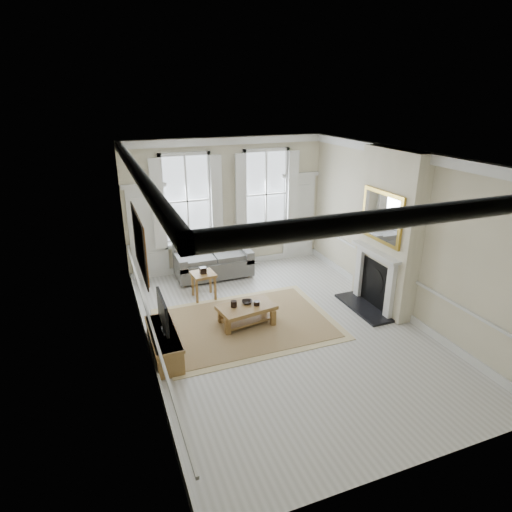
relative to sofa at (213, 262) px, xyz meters
name	(u,v)px	position (x,y,z in m)	size (l,w,h in m)	color
floor	(283,330)	(0.57, -3.11, -0.36)	(7.20, 7.20, 0.00)	#B7B5AD
ceiling	(288,156)	(0.57, -3.11, 3.04)	(7.20, 7.20, 0.00)	white
back_wall	(227,205)	(0.57, 0.49, 1.34)	(5.20, 5.20, 0.00)	beige
left_wall	(141,269)	(-2.03, -3.11, 1.34)	(7.20, 7.20, 0.00)	beige
right_wall	(401,234)	(3.17, -3.11, 1.34)	(7.20, 7.20, 0.00)	beige
window_left	(187,201)	(-0.48, 0.44, 1.54)	(1.26, 0.20, 2.20)	#B2BCC6
window_right	(266,194)	(1.62, 0.44, 1.54)	(1.26, 0.20, 2.20)	#B2BCC6
door_left	(148,234)	(-1.48, 0.45, 0.79)	(0.90, 0.08, 2.30)	silver
door_right	(299,218)	(2.62, 0.45, 0.79)	(0.90, 0.08, 2.30)	silver
painting	(139,243)	(-1.99, -2.81, 1.69)	(0.05, 1.66, 1.06)	#BC6C20
chimney_breast	(388,232)	(2.99, -2.91, 1.34)	(0.35, 1.70, 3.38)	beige
hearth	(363,308)	(2.57, -2.91, -0.34)	(0.55, 1.50, 0.05)	black
fireplace	(374,276)	(2.77, -2.91, 0.37)	(0.21, 1.45, 1.33)	silver
mirror	(381,217)	(2.78, -2.91, 1.69)	(0.06, 1.26, 1.06)	gold
sofa	(213,262)	(0.00, 0.00, 0.00)	(1.88, 0.92, 0.87)	#585856
side_table	(203,278)	(-0.54, -1.15, 0.14)	(0.54, 0.54, 0.61)	brown
rug	(247,323)	(-0.04, -2.62, -0.35)	(3.50, 2.60, 0.02)	#937B4C
coffee_table	(247,309)	(-0.04, -2.62, -0.02)	(1.20, 0.82, 0.42)	brown
ceramic_pot_a	(234,304)	(-0.29, -2.57, 0.12)	(0.13, 0.13, 0.13)	black
ceramic_pot_b	(257,303)	(0.16, -2.67, 0.10)	(0.12, 0.12, 0.09)	black
bowl	(247,302)	(0.01, -2.52, 0.08)	(0.22, 0.22, 0.05)	black
tv_stand	(164,344)	(-1.77, -3.15, -0.12)	(0.44, 1.37, 0.49)	brown
tv	(163,312)	(-1.75, -3.15, 0.52)	(0.08, 0.90, 0.68)	black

